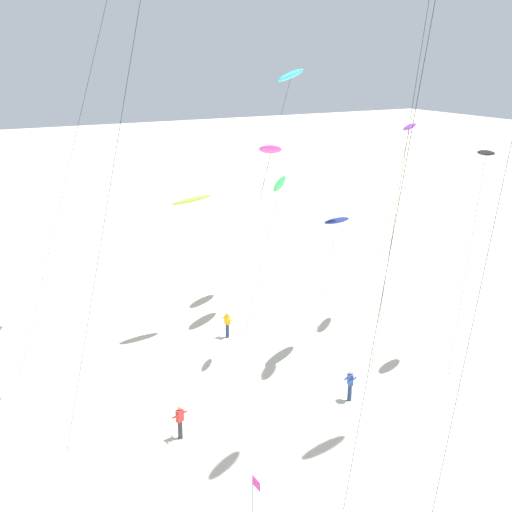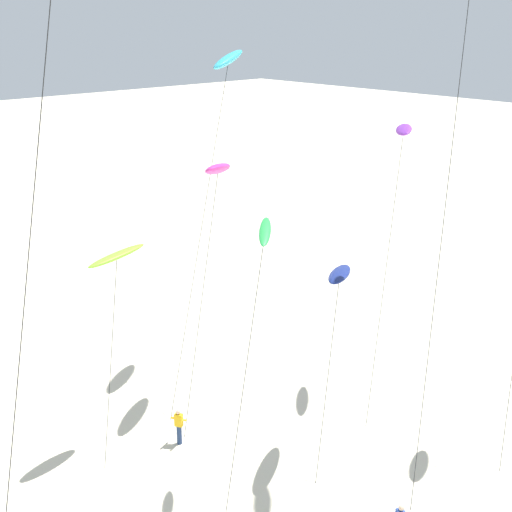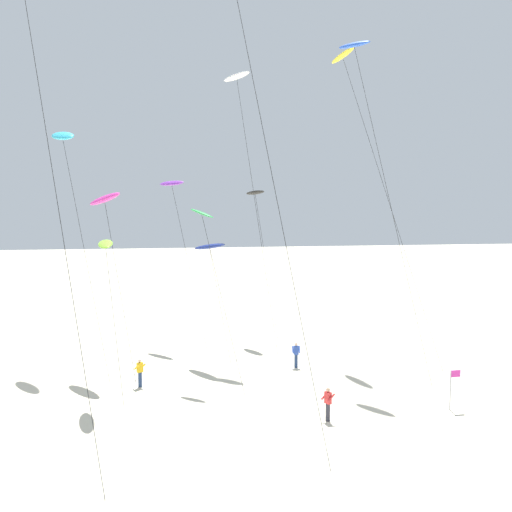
# 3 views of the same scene
# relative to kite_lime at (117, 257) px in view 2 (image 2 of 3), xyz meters

# --- Properties ---
(kite_lime) EXTENTS (1.53, 3.26, 8.84)m
(kite_lime) POSITION_rel_kite_lime_xyz_m (0.00, 0.00, 0.00)
(kite_lime) COLOR #8CD833
(kite_lime) RESTS_ON ground
(kite_navy) EXTENTS (2.40, 3.88, 8.32)m
(kite_navy) POSITION_rel_kite_lime_xyz_m (6.26, 6.11, -0.59)
(kite_navy) COLOR navy
(kite_navy) RESTS_ON ground
(kite_cyan) EXTENTS (4.61, 8.27, 16.10)m
(kite_cyan) POSITION_rel_kite_lime_xyz_m (-3.43, 8.84, 6.90)
(kite_cyan) COLOR #33BFE0
(kite_cyan) RESTS_ON ground
(kite_purple) EXTENTS (3.47, 5.81, 12.82)m
(kite_purple) POSITION_rel_kite_lime_xyz_m (4.02, 12.88, 3.97)
(kite_purple) COLOR purple
(kite_purple) RESTS_ON ground
(kite_magenta) EXTENTS (3.30, 5.31, 11.74)m
(kite_magenta) POSITION_rel_kite_lime_xyz_m (-0.49, 5.64, 2.57)
(kite_magenta) COLOR #D8339E
(kite_magenta) RESTS_ON ground
(kite_green) EXTENTS (2.78, 4.75, 10.53)m
(kite_green) POSITION_rel_kite_lime_xyz_m (5.51, 2.75, 1.44)
(kite_green) COLOR green
(kite_green) RESTS_ON ground
(kite_flyer_furthest) EXTENTS (0.71, 0.70, 1.67)m
(kite_flyer_furthest) POSITION_rel_kite_lime_xyz_m (1.65, 1.45, -7.59)
(kite_flyer_furthest) COLOR navy
(kite_flyer_furthest) RESTS_ON ground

